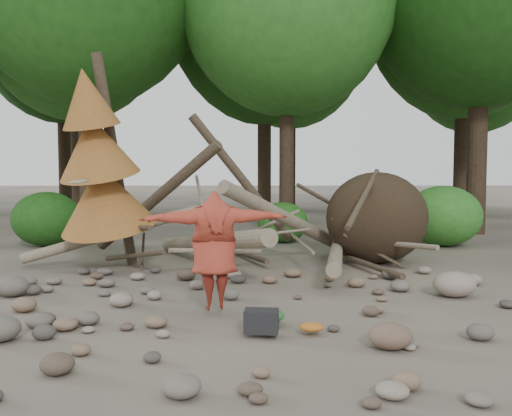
{
  "coord_description": "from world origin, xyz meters",
  "views": [
    {
      "loc": [
        -0.25,
        -7.92,
        2.06
      ],
      "look_at": [
        -0.07,
        1.5,
        1.4
      ],
      "focal_mm": 40.0,
      "sensor_mm": 36.0,
      "label": 1
    }
  ],
  "objects": [
    {
      "name": "ground",
      "position": [
        0.0,
        0.0,
        0.0
      ],
      "size": [
        120.0,
        120.0,
        0.0
      ],
      "primitive_type": "plane",
      "color": "#514C44",
      "rests_on": "ground"
    },
    {
      "name": "deadfall_pile",
      "position": [
        2.02,
        4.24,
        0.95
      ],
      "size": [
        8.55,
        5.24,
        3.3
      ],
      "color": "#332619",
      "rests_on": "ground"
    },
    {
      "name": "dead_conifer",
      "position": [
        -3.12,
        3.37,
        2.11
      ],
      "size": [
        2.06,
        2.16,
        4.35
      ],
      "color": "#4C3F30",
      "rests_on": "ground"
    },
    {
      "name": "bush_left",
      "position": [
        -5.5,
        7.2,
        0.72
      ],
      "size": [
        1.8,
        1.8,
        1.44
      ],
      "primitive_type": "ellipsoid",
      "color": "#1E5316",
      "rests_on": "ground"
    },
    {
      "name": "bush_mid",
      "position": [
        0.8,
        7.8,
        0.56
      ],
      "size": [
        1.4,
        1.4,
        1.12
      ],
      "primitive_type": "ellipsoid",
      "color": "#28691E",
      "rests_on": "ground"
    },
    {
      "name": "bush_right",
      "position": [
        5.0,
        7.0,
        0.8
      ],
      "size": [
        2.0,
        2.0,
        1.6
      ],
      "primitive_type": "ellipsoid",
      "color": "#337D26",
      "rests_on": "ground"
    },
    {
      "name": "frisbee_thrower",
      "position": [
        -0.68,
        -0.0,
        0.91
      ],
      "size": [
        3.04,
        0.89,
        1.85
      ],
      "color": "#9B3223",
      "rests_on": "ground"
    },
    {
      "name": "backpack",
      "position": [
        -0.05,
        -1.08,
        0.14
      ],
      "size": [
        0.44,
        0.32,
        0.28
      ],
      "primitive_type": "cube",
      "rotation": [
        0.0,
        0.0,
        -0.12
      ],
      "color": "black",
      "rests_on": "ground"
    },
    {
      "name": "cloth_green",
      "position": [
        0.03,
        -0.62,
        0.09
      ],
      "size": [
        0.49,
        0.4,
        0.18
      ],
      "primitive_type": "ellipsoid",
      "color": "#27622A",
      "rests_on": "ground"
    },
    {
      "name": "cloth_orange",
      "position": [
        0.57,
        -1.03,
        0.05
      ],
      "size": [
        0.3,
        0.24,
        0.11
      ],
      "primitive_type": "ellipsoid",
      "color": "#AD621D",
      "rests_on": "ground"
    },
    {
      "name": "boulder_front_right",
      "position": [
        1.41,
        -1.58,
        0.15
      ],
      "size": [
        0.5,
        0.45,
        0.3
      ],
      "primitive_type": "ellipsoid",
      "color": "brown",
      "rests_on": "ground"
    },
    {
      "name": "boulder_mid_right",
      "position": [
        3.11,
        1.03,
        0.2
      ],
      "size": [
        0.68,
        0.61,
        0.41
      ],
      "primitive_type": "ellipsoid",
      "color": "gray",
      "rests_on": "ground"
    },
    {
      "name": "boulder_mid_left",
      "position": [
        -4.01,
        1.19,
        0.17
      ],
      "size": [
        0.56,
        0.5,
        0.33
      ],
      "primitive_type": "ellipsoid",
      "color": "#615952",
      "rests_on": "ground"
    }
  ]
}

